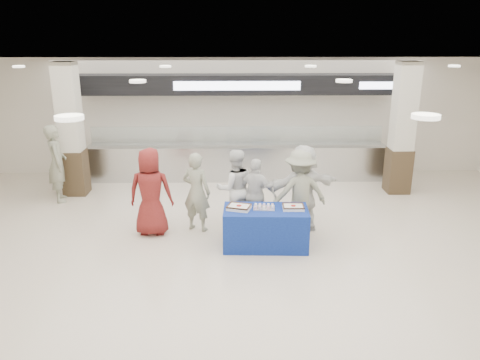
{
  "coord_description": "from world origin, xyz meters",
  "views": [
    {
      "loc": [
        -0.14,
        -6.9,
        3.86
      ],
      "look_at": [
        0.01,
        1.6,
        1.15
      ],
      "focal_mm": 35.0,
      "sensor_mm": 36.0,
      "label": 1
    }
  ],
  "objects_px": {
    "soldier_bg": "(57,163)",
    "chef_short": "(256,195)",
    "chef_tall": "(235,188)",
    "soldier_b": "(300,192)",
    "soldier_a": "(196,192)",
    "cupcake_tray": "(264,207)",
    "civilian_white": "(303,188)",
    "display_table": "(266,228)",
    "civilian_maroon": "(151,192)",
    "sheet_cake_right": "(293,207)",
    "sheet_cake_left": "(239,207)"
  },
  "relations": [
    {
      "from": "soldier_a",
      "to": "civilian_white",
      "type": "distance_m",
      "value": 2.11
    },
    {
      "from": "display_table",
      "to": "chef_tall",
      "type": "relative_size",
      "value": 0.95
    },
    {
      "from": "sheet_cake_left",
      "to": "soldier_b",
      "type": "height_order",
      "value": "soldier_b"
    },
    {
      "from": "sheet_cake_left",
      "to": "soldier_bg",
      "type": "distance_m",
      "value": 4.95
    },
    {
      "from": "chef_tall",
      "to": "civilian_white",
      "type": "relative_size",
      "value": 0.92
    },
    {
      "from": "soldier_a",
      "to": "soldier_bg",
      "type": "bearing_deg",
      "value": -4.55
    },
    {
      "from": "display_table",
      "to": "sheet_cake_right",
      "type": "xyz_separation_m",
      "value": [
        0.5,
        -0.0,
        0.42
      ]
    },
    {
      "from": "soldier_a",
      "to": "cupcake_tray",
      "type": "bearing_deg",
      "value": 172.45
    },
    {
      "from": "sheet_cake_left",
      "to": "chef_tall",
      "type": "height_order",
      "value": "chef_tall"
    },
    {
      "from": "soldier_bg",
      "to": "civilian_white",
      "type": "bearing_deg",
      "value": -129.1
    },
    {
      "from": "sheet_cake_left",
      "to": "civilian_white",
      "type": "relative_size",
      "value": 0.27
    },
    {
      "from": "sheet_cake_right",
      "to": "soldier_a",
      "type": "xyz_separation_m",
      "value": [
        -1.83,
        0.82,
        0.02
      ]
    },
    {
      "from": "civilian_maroon",
      "to": "soldier_bg",
      "type": "bearing_deg",
      "value": -36.24
    },
    {
      "from": "soldier_bg",
      "to": "chef_short",
      "type": "bearing_deg",
      "value": -132.32
    },
    {
      "from": "display_table",
      "to": "soldier_b",
      "type": "bearing_deg",
      "value": 44.33
    },
    {
      "from": "soldier_a",
      "to": "civilian_white",
      "type": "height_order",
      "value": "civilian_white"
    },
    {
      "from": "chef_tall",
      "to": "chef_short",
      "type": "bearing_deg",
      "value": 138.51
    },
    {
      "from": "sheet_cake_right",
      "to": "civilian_white",
      "type": "bearing_deg",
      "value": 69.76
    },
    {
      "from": "soldier_a",
      "to": "soldier_b",
      "type": "bearing_deg",
      "value": -161.56
    },
    {
      "from": "sheet_cake_left",
      "to": "cupcake_tray",
      "type": "xyz_separation_m",
      "value": [
        0.46,
        0.03,
        -0.01
      ]
    },
    {
      "from": "sheet_cake_left",
      "to": "soldier_a",
      "type": "bearing_deg",
      "value": 135.97
    },
    {
      "from": "display_table",
      "to": "civilian_maroon",
      "type": "relative_size",
      "value": 0.89
    },
    {
      "from": "sheet_cake_left",
      "to": "sheet_cake_right",
      "type": "bearing_deg",
      "value": -0.63
    },
    {
      "from": "civilian_maroon",
      "to": "soldier_b",
      "type": "xyz_separation_m",
      "value": [
        2.91,
        0.0,
        -0.02
      ]
    },
    {
      "from": "soldier_bg",
      "to": "display_table",
      "type": "bearing_deg",
      "value": -139.55
    },
    {
      "from": "chef_tall",
      "to": "civilian_maroon",
      "type": "bearing_deg",
      "value": -0.47
    },
    {
      "from": "chef_tall",
      "to": "soldier_b",
      "type": "xyz_separation_m",
      "value": [
        1.27,
        -0.37,
        0.04
      ]
    },
    {
      "from": "cupcake_tray",
      "to": "soldier_b",
      "type": "relative_size",
      "value": 0.24
    },
    {
      "from": "sheet_cake_left",
      "to": "soldier_b",
      "type": "xyz_separation_m",
      "value": [
        1.2,
        0.63,
        0.06
      ]
    },
    {
      "from": "sheet_cake_left",
      "to": "cupcake_tray",
      "type": "height_order",
      "value": "sheet_cake_left"
    },
    {
      "from": "sheet_cake_right",
      "to": "display_table",
      "type": "bearing_deg",
      "value": 179.51
    },
    {
      "from": "sheet_cake_right",
      "to": "soldier_b",
      "type": "distance_m",
      "value": 0.68
    },
    {
      "from": "soldier_bg",
      "to": "civilian_maroon",
      "type": "bearing_deg",
      "value": -148.7
    },
    {
      "from": "civilian_white",
      "to": "soldier_bg",
      "type": "distance_m",
      "value": 5.79
    },
    {
      "from": "display_table",
      "to": "civilian_white",
      "type": "xyz_separation_m",
      "value": [
        0.79,
        0.77,
        0.51
      ]
    },
    {
      "from": "soldier_a",
      "to": "chef_short",
      "type": "height_order",
      "value": "soldier_a"
    },
    {
      "from": "civilian_maroon",
      "to": "sheet_cake_right",
      "type": "bearing_deg",
      "value": 168.44
    },
    {
      "from": "chef_short",
      "to": "soldier_bg",
      "type": "xyz_separation_m",
      "value": [
        -4.56,
        1.81,
        0.17
      ]
    },
    {
      "from": "soldier_b",
      "to": "civilian_white",
      "type": "distance_m",
      "value": 0.15
    },
    {
      "from": "soldier_b",
      "to": "chef_short",
      "type": "bearing_deg",
      "value": -19.98
    },
    {
      "from": "chef_short",
      "to": "civilian_white",
      "type": "relative_size",
      "value": 0.84
    },
    {
      "from": "soldier_b",
      "to": "civilian_white",
      "type": "bearing_deg",
      "value": -131.96
    },
    {
      "from": "soldier_b",
      "to": "civilian_white",
      "type": "relative_size",
      "value": 0.96
    },
    {
      "from": "sheet_cake_left",
      "to": "civilian_white",
      "type": "distance_m",
      "value": 1.49
    },
    {
      "from": "sheet_cake_left",
      "to": "cupcake_tray",
      "type": "distance_m",
      "value": 0.46
    },
    {
      "from": "cupcake_tray",
      "to": "soldier_b",
      "type": "distance_m",
      "value": 0.96
    },
    {
      "from": "sheet_cake_right",
      "to": "soldier_bg",
      "type": "relative_size",
      "value": 0.22
    },
    {
      "from": "soldier_b",
      "to": "display_table",
      "type": "bearing_deg",
      "value": 31.71
    },
    {
      "from": "civilian_maroon",
      "to": "soldier_a",
      "type": "height_order",
      "value": "civilian_maroon"
    },
    {
      "from": "cupcake_tray",
      "to": "civilian_white",
      "type": "distance_m",
      "value": 1.1
    }
  ]
}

